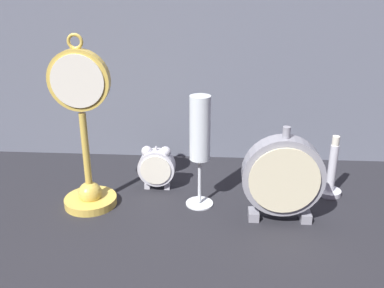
% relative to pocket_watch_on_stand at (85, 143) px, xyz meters
% --- Properties ---
extents(ground_plane, '(4.00, 4.00, 0.00)m').
position_rel_pocket_watch_on_stand_xyz_m(ground_plane, '(0.21, -0.06, -0.14)').
color(ground_plane, '#232328').
extents(pocket_watch_on_stand, '(0.12, 0.11, 0.35)m').
position_rel_pocket_watch_on_stand_xyz_m(pocket_watch_on_stand, '(0.00, 0.00, 0.00)').
color(pocket_watch_on_stand, gold).
rests_on(pocket_watch_on_stand, ground_plane).
extents(alarm_clock_twin_bell, '(0.08, 0.03, 0.10)m').
position_rel_pocket_watch_on_stand_xyz_m(alarm_clock_twin_bell, '(0.13, 0.08, -0.08)').
color(alarm_clock_twin_bell, silver).
rests_on(alarm_clock_twin_bell, ground_plane).
extents(mantel_clock_silver, '(0.15, 0.04, 0.19)m').
position_rel_pocket_watch_on_stand_xyz_m(mantel_clock_silver, '(0.38, -0.04, -0.04)').
color(mantel_clock_silver, gray).
rests_on(mantel_clock_silver, ground_plane).
extents(champagne_flute, '(0.06, 0.06, 0.23)m').
position_rel_pocket_watch_on_stand_xyz_m(champagne_flute, '(0.22, 0.02, 0.01)').
color(champagne_flute, silver).
rests_on(champagne_flute, ground_plane).
extents(brass_candlestick, '(0.05, 0.05, 0.13)m').
position_rel_pocket_watch_on_stand_xyz_m(brass_candlestick, '(0.50, 0.08, -0.09)').
color(brass_candlestick, silver).
rests_on(brass_candlestick, ground_plane).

